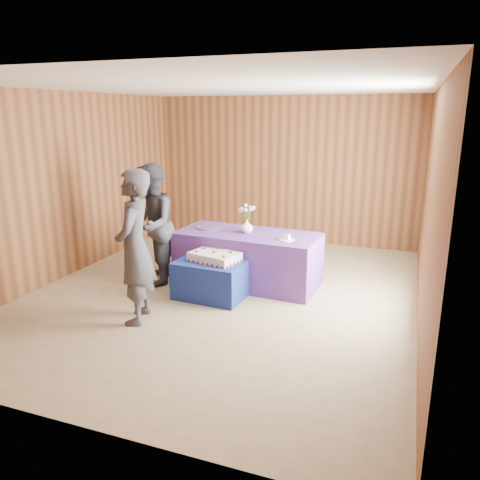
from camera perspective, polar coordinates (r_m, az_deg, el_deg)
The scene contains 13 objects.
ground at distance 6.46m, azimuth -2.06°, elevation -6.50°, with size 6.00×6.00×0.00m, color tan.
room_shell at distance 6.02m, azimuth -2.22°, elevation 9.63°, with size 5.04×6.04×2.72m.
cake_table at distance 6.29m, azimuth -3.43°, elevation -4.68°, with size 0.90×0.70×0.50m, color #1B3E98.
serving_table at distance 6.71m, azimuth 0.94°, elevation -2.24°, with size 2.00×0.90×0.75m, color #653696.
sheet_cake at distance 6.18m, azimuth -3.11°, elevation -2.03°, with size 0.73×0.58×0.15m.
vase at distance 6.60m, azimuth 0.82°, elevation 1.68°, with size 0.18×0.18×0.19m, color white.
flower_spray at distance 6.54m, azimuth 0.83°, elevation 3.80°, with size 0.24×0.24×0.19m.
platter at distance 6.90m, azimuth -3.74°, elevation 1.55°, with size 0.38×0.38×0.02m, color #614891.
plate at distance 6.27m, azimuth 5.71°, elevation 0.05°, with size 0.21×0.21×0.01m, color silver.
cake_slice at distance 6.26m, azimuth 5.72°, elevation 0.42°, with size 0.09×0.08×0.09m.
knife at distance 6.13m, azimuth 6.11°, elevation -0.36°, with size 0.26×0.02×0.00m, color silver.
guest_left at distance 5.49m, azimuth -12.71°, elevation -0.90°, with size 0.66×0.43×1.80m, color #383842.
guest_right at distance 6.69m, azimuth -10.80°, elevation 1.80°, with size 0.84×0.66×1.73m, color #32323C.
Camera 1 is at (2.29, -5.54, 2.40)m, focal length 35.00 mm.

